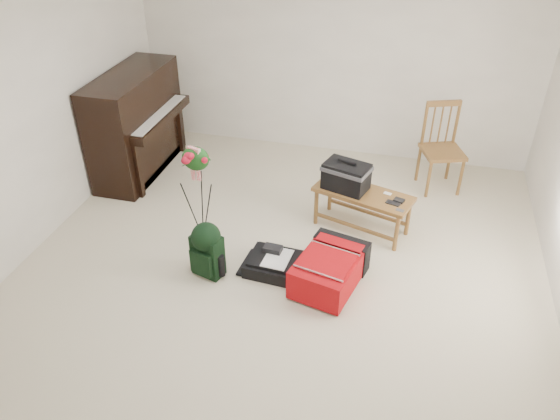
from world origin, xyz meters
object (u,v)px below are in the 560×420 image
(red_suitcase, at_px, (330,266))
(flower_stand, at_px, (199,195))
(piano, at_px, (137,126))
(black_duffel, at_px, (276,264))
(green_backpack, at_px, (207,247))
(bench, at_px, (351,184))
(dining_chair, at_px, (443,149))

(red_suitcase, xyz_separation_m, flower_stand, (-1.39, 0.31, 0.37))
(piano, relative_size, black_duffel, 2.63)
(green_backpack, bearing_deg, piano, 148.29)
(black_duffel, xyz_separation_m, green_backpack, (-0.61, -0.20, 0.23))
(green_backpack, bearing_deg, bench, 59.25)
(bench, xyz_separation_m, red_suitcase, (-0.03, -0.89, -0.38))
(piano, relative_size, dining_chair, 1.46)
(dining_chair, height_order, red_suitcase, dining_chair)
(dining_chair, bearing_deg, black_duffel, -146.34)
(bench, bearing_deg, green_backpack, -119.96)
(green_backpack, distance_m, flower_stand, 0.61)
(red_suitcase, relative_size, green_backpack, 1.52)
(black_duffel, bearing_deg, piano, 148.91)
(red_suitcase, distance_m, flower_stand, 1.47)
(red_suitcase, height_order, black_duffel, red_suitcase)
(dining_chair, relative_size, red_suitcase, 1.19)
(piano, height_order, green_backpack, piano)
(black_duffel, height_order, green_backpack, green_backpack)
(bench, distance_m, red_suitcase, 0.97)
(green_backpack, relative_size, flower_stand, 0.51)
(red_suitcase, xyz_separation_m, green_backpack, (-1.14, -0.19, 0.14))
(piano, relative_size, green_backpack, 2.64)
(bench, bearing_deg, piano, -175.79)
(piano, relative_size, flower_stand, 1.36)
(flower_stand, bearing_deg, red_suitcase, 7.13)
(green_backpack, bearing_deg, flower_stand, 133.31)
(dining_chair, bearing_deg, flower_stand, -163.94)
(black_duffel, bearing_deg, green_backpack, -157.64)
(black_duffel, bearing_deg, red_suitcase, 3.00)
(red_suitcase, distance_m, green_backpack, 1.16)
(dining_chair, distance_m, flower_stand, 2.90)
(red_suitcase, xyz_separation_m, black_duffel, (-0.53, 0.01, -0.09))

